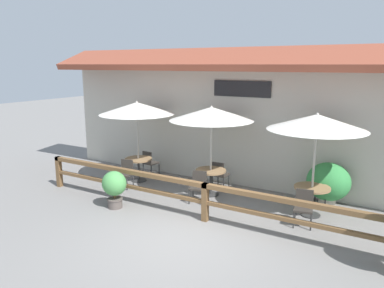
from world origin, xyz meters
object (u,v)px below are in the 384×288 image
Objects in this scene: chair_near_wallside at (150,162)px; potted_plant_tall_tropical at (328,183)px; patio_umbrella_middle at (211,114)px; potted_plant_corner_fern at (114,186)px; chair_near_streetside at (125,172)px; dining_table_far at (312,193)px; patio_umbrella_far at (317,122)px; chair_far_streetside at (304,206)px; patio_umbrella_near at (137,108)px; dining_table_near at (139,163)px; dining_table_middle at (211,175)px; chair_middle_streetside at (198,185)px; chair_far_wallside at (320,190)px; chair_middle_wallside at (220,174)px.

potted_plant_tall_tropical is at bearing -171.80° from chair_near_wallside.
patio_umbrella_middle is 3.28m from potted_plant_corner_fern.
chair_near_streetside is at bearing 120.97° from potted_plant_corner_fern.
dining_table_far is (2.87, -0.07, -1.76)m from patio_umbrella_middle.
patio_umbrella_far reaches higher than chair_far_streetside.
patio_umbrella_middle is (2.58, 0.71, 1.90)m from chair_near_streetside.
potted_plant_corner_fern is at bearing 116.47° from chair_near_wallside.
patio_umbrella_near is 2.95× the size of dining_table_near.
dining_table_far is at bearing -0.60° from dining_table_near.
chair_near_wallside is 3.03m from potted_plant_corner_fern.
patio_umbrella_middle reaches higher than dining_table_middle.
chair_middle_streetside is at bearing -93.02° from patio_umbrella_middle.
chair_near_wallside reaches higher than dining_table_middle.
chair_far_streetside is (2.85, -0.75, -1.90)m from patio_umbrella_middle.
chair_near_streetside is 5.87m from potted_plant_tall_tropical.
potted_plant_corner_fern is (-4.63, -2.78, 0.13)m from chair_far_wallside.
patio_umbrella_far is at bearing -1.38° from patio_umbrella_middle.
potted_plant_corner_fern reaches higher than chair_far_wallside.
dining_table_middle is 1.04× the size of chair_middle_wallside.
patio_umbrella_far is (5.50, -0.06, 0.00)m from patio_umbrella_near.
chair_far_streetside is at bearing -15.85° from chair_middle_streetside.
chair_near_streetside is 2.89m from chair_middle_wallside.
chair_far_streetside is at bearing 91.33° from chair_far_wallside.
potted_plant_tall_tropical is at bearing 69.95° from chair_far_streetside.
chair_far_wallside is at bearing -132.69° from potted_plant_tall_tropical.
chair_middle_streetside is 2.26m from potted_plant_corner_fern.
chair_middle_streetside is 3.22m from chair_far_wallside.
chair_near_wallside is 2.79m from dining_table_middle.
patio_umbrella_far is 5.34m from potted_plant_corner_fern.
chair_far_wallside reaches higher than dining_table_middle.
patio_umbrella_near is 5.84m from chair_far_streetside.
chair_near_streetside is (0.04, -0.70, -0.13)m from dining_table_near.
chair_near_wallside and chair_far_wallside have the same top height.
dining_table_far is (2.91, 0.59, 0.13)m from chair_middle_streetside.
dining_table_middle is 1.04× the size of chair_far_wallside.
potted_plant_tall_tropical is at bearing -176.94° from chair_middle_wallside.
chair_far_wallside reaches higher than dining_table_far.
chair_near_wallside is at bearing 96.54° from dining_table_near.
patio_umbrella_middle reaches higher than dining_table_far.
dining_table_near is 1.04× the size of chair_middle_streetside.
patio_umbrella_near is at bearing 10.97° from chair_far_wallside.
patio_umbrella_far is at bearing 24.68° from potted_plant_corner_fern.
dining_table_near is 2.68m from chair_middle_wallside.
chair_far_streetside is at bearing -7.68° from patio_umbrella_near.
patio_umbrella_near is 2.02m from chair_near_streetside.
chair_middle_streetside is at bearing 42.25° from potted_plant_corner_fern.
dining_table_near is at bearing 152.08° from chair_middle_streetside.
chair_far_streetside is at bearing 154.56° from chair_middle_wallside.
patio_umbrella_near is at bearing 14.87° from chair_middle_wallside.
patio_umbrella_middle is at bearing -165.67° from potted_plant_tall_tropical.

